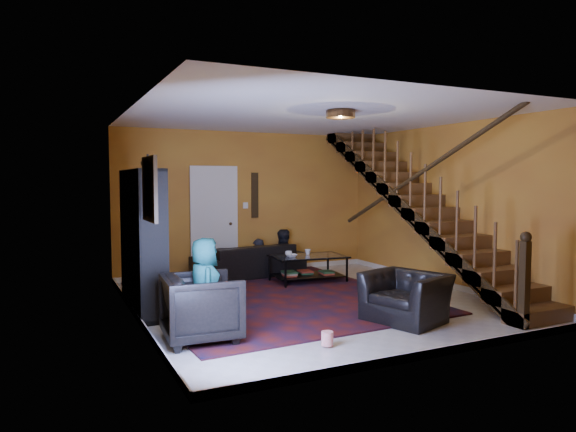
% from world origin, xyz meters
% --- Properties ---
extents(floor, '(5.50, 5.50, 0.00)m').
position_xyz_m(floor, '(0.00, 0.00, 0.00)').
color(floor, beige).
rests_on(floor, ground).
extents(room, '(5.50, 5.50, 5.50)m').
position_xyz_m(room, '(-1.33, 1.33, 0.05)').
color(room, gold).
rests_on(room, ground).
extents(staircase, '(0.95, 5.02, 3.18)m').
position_xyz_m(staircase, '(2.12, -0.00, 1.40)').
color(staircase, brown).
rests_on(staircase, floor).
extents(bookshelf, '(0.35, 1.80, 2.00)m').
position_xyz_m(bookshelf, '(-2.40, 0.60, 0.96)').
color(bookshelf, black).
rests_on(bookshelf, floor).
extents(door, '(0.82, 0.05, 2.05)m').
position_xyz_m(door, '(-0.70, 2.73, 1.02)').
color(door, silver).
rests_on(door, floor).
extents(framed_picture, '(0.04, 0.74, 0.74)m').
position_xyz_m(framed_picture, '(-2.57, -0.90, 1.75)').
color(framed_picture, maroon).
rests_on(framed_picture, room).
extents(wall_hanging, '(0.14, 0.03, 0.90)m').
position_xyz_m(wall_hanging, '(0.15, 2.73, 1.55)').
color(wall_hanging, black).
rests_on(wall_hanging, room).
extents(ceiling_fixture, '(0.40, 0.40, 0.10)m').
position_xyz_m(ceiling_fixture, '(0.00, -0.80, 2.74)').
color(ceiling_fixture, '#3F2814').
rests_on(ceiling_fixture, room).
extents(rug, '(4.11, 4.64, 0.02)m').
position_xyz_m(rug, '(-0.41, 0.51, 0.01)').
color(rug, '#4A110D').
rests_on(rug, floor).
extents(sofa, '(2.23, 1.12, 0.62)m').
position_xyz_m(sofa, '(-0.14, 2.30, 0.31)').
color(sofa, black).
rests_on(sofa, floor).
extents(armchair_left, '(0.91, 0.88, 0.78)m').
position_xyz_m(armchair_left, '(-2.05, -1.15, 0.39)').
color(armchair_left, black).
rests_on(armchair_left, floor).
extents(armchair_right, '(1.13, 1.21, 0.64)m').
position_xyz_m(armchair_right, '(0.60, -1.49, 0.32)').
color(armchair_right, black).
rests_on(armchair_right, floor).
extents(person_adult_a, '(0.46, 0.34, 1.17)m').
position_xyz_m(person_adult_a, '(0.06, 2.35, 0.14)').
color(person_adult_a, black).
rests_on(person_adult_a, sofa).
extents(person_adult_b, '(0.69, 0.57, 1.33)m').
position_xyz_m(person_adult_b, '(0.57, 2.35, 0.21)').
color(person_adult_b, black).
rests_on(person_adult_b, sofa).
extents(person_child, '(0.43, 0.60, 1.17)m').
position_xyz_m(person_child, '(-1.95, -0.93, 0.58)').
color(person_child, '#1B6764').
rests_on(person_child, armchair_left).
extents(coffee_table, '(1.36, 0.90, 0.49)m').
position_xyz_m(coffee_table, '(0.63, 1.34, 0.29)').
color(coffee_table, black).
rests_on(coffee_table, floor).
extents(cup_a, '(0.14, 0.14, 0.10)m').
position_xyz_m(cup_a, '(0.27, 1.40, 0.54)').
color(cup_a, '#999999').
rests_on(cup_a, coffee_table).
extents(cup_b, '(0.13, 0.13, 0.10)m').
position_xyz_m(cup_b, '(0.68, 1.46, 0.54)').
color(cup_b, '#999999').
rests_on(cup_b, coffee_table).
extents(bowl, '(0.22, 0.22, 0.05)m').
position_xyz_m(bowl, '(0.28, 1.31, 0.51)').
color(bowl, '#999999').
rests_on(bowl, coffee_table).
extents(vase, '(0.18, 0.18, 0.19)m').
position_xyz_m(vase, '(-2.41, 0.10, 2.10)').
color(vase, '#999999').
rests_on(vase, bookshelf).
extents(popcorn_bucket, '(0.16, 0.16, 0.15)m').
position_xyz_m(popcorn_bucket, '(-0.86, -1.96, 0.10)').
color(popcorn_bucket, red).
rests_on(popcorn_bucket, rug).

